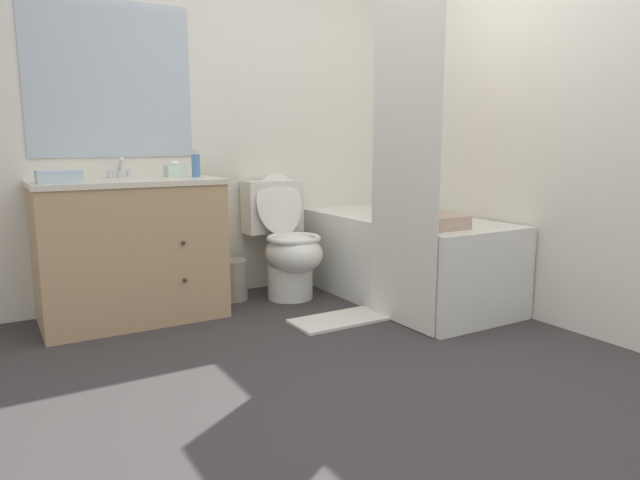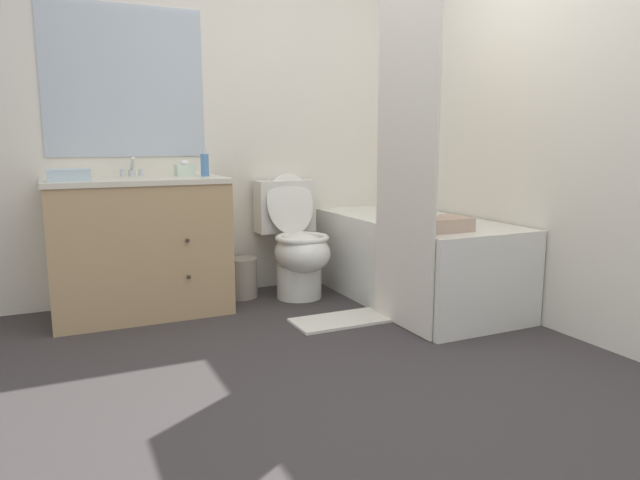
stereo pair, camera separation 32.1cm
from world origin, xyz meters
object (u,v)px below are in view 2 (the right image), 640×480
soap_dispenser (205,164)px  hand_towel_folded (69,175)px  sink_faucet (132,171)px  bath_mat (340,320)px  vanity_cabinet (140,245)px  wastebasket (241,278)px  bath_towel_folded (444,224)px  toilet (296,243)px  bathtub (414,259)px  tissue_box (185,170)px

soap_dispenser → hand_towel_folded: soap_dispenser is taller
sink_faucet → soap_dispenser: (0.42, -0.17, 0.04)m
sink_faucet → bath_mat: size_ratio=0.25×
bath_mat → soap_dispenser: bearing=131.6°
vanity_cabinet → wastebasket: size_ratio=3.87×
soap_dispenser → hand_towel_folded: (-0.79, -0.14, -0.04)m
hand_towel_folded → bath_mat: 1.73m
vanity_cabinet → soap_dispenser: 0.64m
wastebasket → bath_towel_folded: 1.45m
toilet → bathtub: 0.80m
bathtub → wastebasket: size_ratio=5.65×
sink_faucet → bath_mat: 1.59m
vanity_cabinet → toilet: 1.02m
sink_faucet → bath_towel_folded: (1.51, -1.17, -0.28)m
toilet → soap_dispenser: soap_dispenser is taller
hand_towel_folded → bath_mat: hand_towel_folded is taller
bathtub → wastebasket: (-1.02, 0.57, -0.15)m
sink_faucet → bathtub: bearing=-21.3°
hand_towel_folded → toilet: bearing=3.8°
wastebasket → tissue_box: size_ratio=2.36×
tissue_box → bath_towel_folded: 1.64m
vanity_cabinet → toilet: toilet is taller
bathtub → tissue_box: size_ratio=13.31×
toilet → tissue_box: tissue_box is taller
toilet → sink_faucet: bearing=168.1°
bathtub → hand_towel_folded: (-2.05, 0.35, 0.59)m
bathtub → soap_dispenser: (-1.26, 0.48, 0.63)m
vanity_cabinet → sink_faucet: 0.48m
sink_faucet → soap_dispenser: size_ratio=0.85×
toilet → bathtub: toilet is taller
toilet → bathtub: bearing=-33.7°
bathtub → hand_towel_folded: size_ratio=6.90×
vanity_cabinet → bathtub: 1.75m
vanity_cabinet → hand_towel_folded: 0.59m
wastebasket → hand_towel_folded: hand_towel_folded is taller
bathtub → tissue_box: 1.59m
vanity_cabinet → tissue_box: 0.55m
hand_towel_folded → bath_towel_folded: size_ratio=0.80×
bathtub → bath_mat: bathtub is taller
wastebasket → hand_towel_folded: (-1.03, -0.22, 0.73)m
bathtub → wastebasket: 1.17m
bath_mat → toilet: bearing=91.0°
wastebasket → soap_dispenser: 0.82m
vanity_cabinet → toilet: bearing=-2.4°
vanity_cabinet → bathtub: vanity_cabinet is taller
bathtub → hand_towel_folded: 2.16m
toilet → bath_mat: size_ratio=1.48×
vanity_cabinet → sink_faucet: sink_faucet is taller
bath_towel_folded → bath_mat: size_ratio=0.49×
sink_faucet → toilet: sink_faucet is taller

